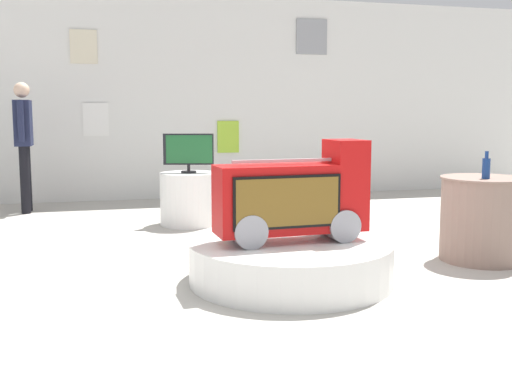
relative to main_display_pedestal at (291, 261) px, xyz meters
name	(u,v)px	position (x,y,z in m)	size (l,w,h in m)	color
ground_plane	(271,287)	(-0.19, -0.12, -0.16)	(30.00, 30.00, 0.00)	#B2ADA3
back_wall_display	(184,97)	(-0.19, 4.84, 1.39)	(12.06, 0.13, 3.09)	silver
main_display_pedestal	(291,261)	(0.00, 0.00, 0.00)	(1.58, 1.58, 0.32)	white
novelty_firetruck_tv	(294,200)	(0.02, -0.01, 0.48)	(1.19, 0.46, 0.78)	gray
display_pedestal_left_rear	(189,199)	(-0.44, 2.57, 0.15)	(0.68, 0.68, 0.61)	white
tv_on_left_rear	(189,151)	(-0.44, 2.57, 0.71)	(0.58, 0.18, 0.46)	black
side_table_round	(482,218)	(1.85, 0.21, 0.22)	(0.74, 0.74, 0.75)	gray
bottle_on_side_table	(486,168)	(1.78, 0.10, 0.68)	(0.07, 0.07, 0.24)	navy
shopper_browsing_near_truck	(24,137)	(-2.41, 3.97, 0.84)	(0.20, 0.56, 1.71)	black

